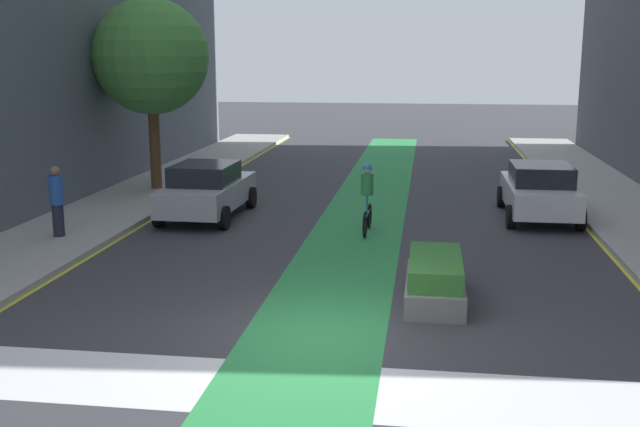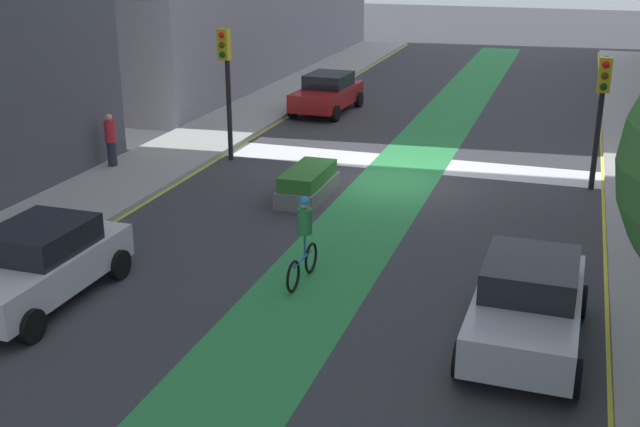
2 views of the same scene
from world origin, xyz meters
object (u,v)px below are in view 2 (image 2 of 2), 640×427
object	(u,v)px
traffic_signal_near_right	(226,69)
median_planter	(308,184)
traffic_signal_near_left	(602,98)
cyclist_in_lane	(304,238)
pedestrian_sidewalk_right_a	(111,140)
car_silver_left_far	(528,303)
car_white_right_far	(39,263)
car_red_right_near	(327,93)

from	to	relation	value
traffic_signal_near_right	median_planter	distance (m)	5.27
traffic_signal_near_left	cyclist_in_lane	distance (m)	10.38
cyclist_in_lane	pedestrian_sidewalk_right_a	size ratio (longest dim) A/B	1.14
traffic_signal_near_right	cyclist_in_lane	xyz separation A→B (m)	(-5.37, 8.10, -1.99)
pedestrian_sidewalk_right_a	median_planter	xyz separation A→B (m)	(-6.65, 0.68, -0.58)
traffic_signal_near_right	car_silver_left_far	xyz separation A→B (m)	(-10.06, 9.46, -2.15)
cyclist_in_lane	pedestrian_sidewalk_right_a	bearing A→B (deg)	-35.52
pedestrian_sidewalk_right_a	median_planter	size ratio (longest dim) A/B	0.63
median_planter	pedestrian_sidewalk_right_a	bearing A→B (deg)	-5.85
car_white_right_far	pedestrian_sidewalk_right_a	xyz separation A→B (m)	(3.69, -8.53, 0.18)
traffic_signal_near_right	pedestrian_sidewalk_right_a	size ratio (longest dim) A/B	2.58
traffic_signal_near_left	cyclist_in_lane	size ratio (longest dim) A/B	2.05
car_white_right_far	median_planter	distance (m)	8.40
traffic_signal_near_left	car_white_right_far	xyz separation A→B (m)	(10.48, 11.00, -1.88)
car_silver_left_far	car_white_right_far	xyz separation A→B (m)	(9.37, 1.20, 0.00)
car_silver_left_far	car_red_right_near	distance (m)	19.77
car_silver_left_far	car_red_right_near	size ratio (longest dim) A/B	0.99
car_silver_left_far	pedestrian_sidewalk_right_a	bearing A→B (deg)	-29.33
median_planter	cyclist_in_lane	bearing A→B (deg)	108.02
car_white_right_far	car_red_right_near	bearing A→B (deg)	-90.31
car_silver_left_far	car_white_right_far	size ratio (longest dim) A/B	1.01
traffic_signal_near_right	cyclist_in_lane	distance (m)	9.92
car_red_right_near	traffic_signal_near_left	bearing A→B (deg)	143.57
car_red_right_near	median_planter	xyz separation A→B (m)	(-2.86, 10.81, -0.40)
traffic_signal_near_left	pedestrian_sidewalk_right_a	xyz separation A→B (m)	(14.17, 2.47, -1.70)
traffic_signal_near_right	car_silver_left_far	size ratio (longest dim) A/B	1.00
median_planter	car_white_right_far	bearing A→B (deg)	69.34
car_silver_left_far	car_white_right_far	distance (m)	9.44
traffic_signal_near_right	traffic_signal_near_left	xyz separation A→B (m)	(-11.17, -0.34, -0.28)
car_silver_left_far	car_red_right_near	xyz separation A→B (m)	(9.27, -17.46, 0.00)
traffic_signal_near_right	pedestrian_sidewalk_right_a	world-z (taller)	traffic_signal_near_right
car_white_right_far	car_red_right_near	size ratio (longest dim) A/B	0.98
car_silver_left_far	median_planter	world-z (taller)	car_silver_left_far
traffic_signal_near_right	pedestrian_sidewalk_right_a	bearing A→B (deg)	35.34
traffic_signal_near_right	car_white_right_far	distance (m)	10.89
pedestrian_sidewalk_right_a	median_planter	world-z (taller)	pedestrian_sidewalk_right_a
car_white_right_far	car_red_right_near	world-z (taller)	same
traffic_signal_near_right	traffic_signal_near_left	size ratio (longest dim) A/B	1.11
car_white_right_far	cyclist_in_lane	xyz separation A→B (m)	(-4.68, -2.56, 0.17)
car_red_right_near	cyclist_in_lane	size ratio (longest dim) A/B	2.31
car_red_right_near	car_silver_left_far	bearing A→B (deg)	117.95
cyclist_in_lane	pedestrian_sidewalk_right_a	world-z (taller)	cyclist_in_lane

